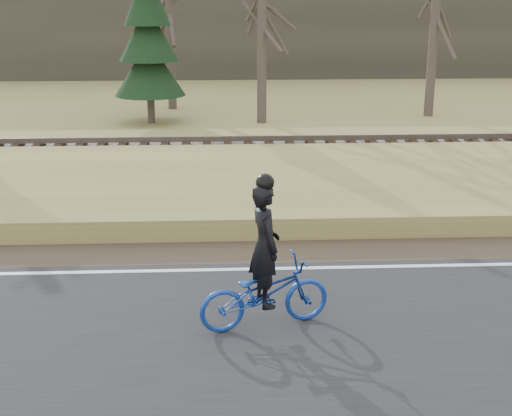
{
  "coord_description": "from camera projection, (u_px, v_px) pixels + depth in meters",
  "views": [
    {
      "loc": [
        -4.39,
        -11.48,
        4.79
      ],
      "look_at": [
        -3.79,
        0.5,
        1.1
      ],
      "focal_mm": 50.0,
      "sensor_mm": 36.0,
      "label": 1
    }
  ],
  "objects": [
    {
      "name": "edge_line",
      "position": [
        468.0,
        265.0,
        12.75
      ],
      "size": [
        120.0,
        0.12,
        0.01
      ],
      "primitive_type": "cube",
      "color": "silver",
      "rests_on": "road"
    },
    {
      "name": "railroad",
      "position": [
        377.0,
        147.0,
        20.05
      ],
      "size": [
        120.0,
        2.4,
        0.29
      ],
      "color": "black",
      "rests_on": "ballast"
    },
    {
      "name": "cyclist",
      "position": [
        265.0,
        280.0,
        10.25
      ],
      "size": [
        2.06,
        1.16,
        2.3
      ],
      "rotation": [
        0.0,
        0.0,
        1.83
      ],
      "color": "navy",
      "rests_on": "road"
    },
    {
      "name": "bare_tree_left",
      "position": [
        169.0,
        12.0,
        28.63
      ],
      "size": [
        0.36,
        0.36,
        7.79
      ],
      "primitive_type": "cylinder",
      "color": "#483C35",
      "rests_on": "ground"
    },
    {
      "name": "bare_tree_center",
      "position": [
        435.0,
        20.0,
        27.02
      ],
      "size": [
        0.36,
        0.36,
        7.35
      ],
      "primitive_type": "cylinder",
      "color": "#483C35",
      "rests_on": "ground"
    },
    {
      "name": "ground",
      "position": [
        472.0,
        273.0,
        12.57
      ],
      "size": [
        120.0,
        120.0,
        0.0
      ],
      "primitive_type": "plane",
      "color": "#94884B",
      "rests_on": "ground"
    },
    {
      "name": "treeline_backdrop",
      "position": [
        297.0,
        22.0,
        40.33
      ],
      "size": [
        120.0,
        4.0,
        6.0
      ],
      "primitive_type": "cube",
      "color": "#383328",
      "rests_on": "ground"
    },
    {
      "name": "shoulder",
      "position": [
        451.0,
        248.0,
        13.71
      ],
      "size": [
        120.0,
        1.6,
        0.04
      ],
      "primitive_type": "cube",
      "color": "#473A2B",
      "rests_on": "ground"
    },
    {
      "name": "conifer",
      "position": [
        148.0,
        35.0,
        25.7
      ],
      "size": [
        2.6,
        2.6,
        6.79
      ],
      "color": "#483C35",
      "rests_on": "ground"
    },
    {
      "name": "embankment",
      "position": [
        411.0,
        195.0,
        16.52
      ],
      "size": [
        120.0,
        5.0,
        0.44
      ],
      "primitive_type": "cube",
      "color": "#94884B",
      "rests_on": "ground"
    },
    {
      "name": "bare_tree_near_left",
      "position": [
        262.0,
        21.0,
        25.6
      ],
      "size": [
        0.36,
        0.36,
        7.35
      ],
      "primitive_type": "cylinder",
      "color": "#483C35",
      "rests_on": "ground"
    },
    {
      "name": "ballast",
      "position": [
        376.0,
        158.0,
        20.14
      ],
      "size": [
        120.0,
        3.0,
        0.45
      ],
      "primitive_type": "cube",
      "color": "slate",
      "rests_on": "ground"
    }
  ]
}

